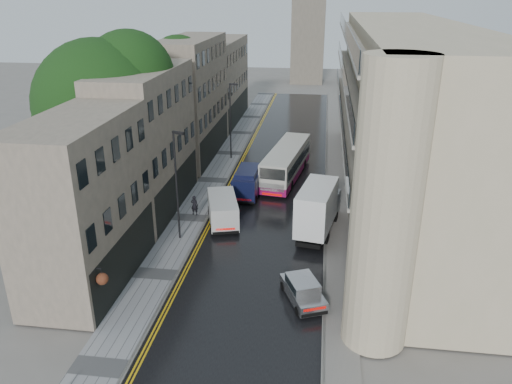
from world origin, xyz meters
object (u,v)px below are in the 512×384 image
(lamp_post_near, at_px, (177,187))
(navy_van, at_px, (234,187))
(white_lorry, at_px, (300,215))
(tree_near, at_px, (103,126))
(tree_far, at_px, (161,100))
(lamp_post_far, at_px, (230,122))
(cream_bus, at_px, (266,172))
(white_van, at_px, (212,220))
(silver_hatchback, at_px, (298,305))
(pedestrian, at_px, (195,205))

(lamp_post_near, bearing_deg, navy_van, 89.73)
(white_lorry, bearing_deg, tree_near, 178.60)
(tree_far, height_order, lamp_post_near, tree_far)
(lamp_post_far, bearing_deg, navy_van, -69.44)
(cream_bus, relative_size, white_van, 2.30)
(navy_van, bearing_deg, silver_hatchback, -65.69)
(white_van, height_order, navy_van, navy_van)
(silver_hatchback, distance_m, pedestrian, 14.71)
(tree_near, distance_m, lamp_post_far, 16.10)
(white_van, bearing_deg, lamp_post_far, 79.95)
(cream_bus, bearing_deg, lamp_post_far, 129.17)
(white_lorry, bearing_deg, navy_van, 143.55)
(white_van, bearing_deg, navy_van, 69.07)
(tree_far, xyz_separation_m, lamp_post_far, (6.82, 1.14, -2.25))
(silver_hatchback, bearing_deg, white_lorry, 69.95)
(pedestrian, height_order, lamp_post_near, lamp_post_near)
(white_lorry, distance_m, silver_hatchback, 9.00)
(tree_far, xyz_separation_m, cream_bus, (11.43, -6.56, -4.74))
(tree_far, bearing_deg, lamp_post_far, 9.44)
(cream_bus, bearing_deg, white_lorry, -61.96)
(tree_near, height_order, navy_van, tree_near)
(white_lorry, bearing_deg, cream_bus, 120.05)
(lamp_post_far, bearing_deg, lamp_post_near, -82.02)
(tree_near, height_order, lamp_post_near, tree_near)
(silver_hatchback, xyz_separation_m, navy_van, (-6.24, 15.04, 0.58))
(tree_near, bearing_deg, white_lorry, -11.66)
(tree_near, xyz_separation_m, tree_far, (0.30, 13.00, -0.72))
(pedestrian, bearing_deg, navy_van, -119.70)
(white_van, distance_m, navy_van, 6.01)
(white_lorry, distance_m, lamp_post_near, 8.71)
(white_lorry, distance_m, pedestrian, 8.85)
(tree_near, distance_m, silver_hatchback, 20.70)
(pedestrian, height_order, lamp_post_far, lamp_post_far)
(silver_hatchback, relative_size, pedestrian, 2.29)
(tree_near, distance_m, tree_far, 13.02)
(cream_bus, xyz_separation_m, navy_van, (-2.33, -3.44, -0.20))
(navy_van, bearing_deg, lamp_post_near, -108.07)
(lamp_post_near, bearing_deg, lamp_post_far, 108.56)
(cream_bus, distance_m, lamp_post_near, 12.01)
(pedestrian, bearing_deg, lamp_post_near, 97.17)
(lamp_post_near, distance_m, lamp_post_far, 18.35)
(silver_hatchback, bearing_deg, white_van, 103.76)
(tree_far, distance_m, white_van, 18.86)
(tree_far, xyz_separation_m, white_lorry, (14.88, -16.13, -4.33))
(cream_bus, height_order, lamp_post_near, lamp_post_near)
(tree_far, height_order, white_lorry, tree_far)
(cream_bus, bearing_deg, white_van, -98.63)
(cream_bus, xyz_separation_m, lamp_post_far, (-4.61, 7.69, 2.49))
(white_lorry, xyz_separation_m, white_van, (-6.31, 0.14, -0.82))
(tree_far, bearing_deg, tree_near, -91.32)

